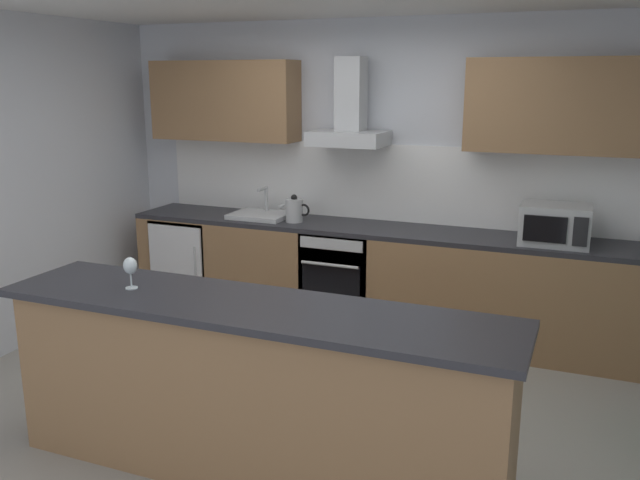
{
  "coord_description": "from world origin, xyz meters",
  "views": [
    {
      "loc": [
        1.7,
        -3.67,
        2.12
      ],
      "look_at": [
        0.04,
        0.38,
        1.05
      ],
      "focal_mm": 37.69,
      "sensor_mm": 36.0,
      "label": 1
    }
  ],
  "objects_px": {
    "sink": "(260,215)",
    "range_hood": "(350,118)",
    "oven": "(343,275)",
    "kettle": "(294,210)",
    "microwave": "(555,225)",
    "wine_glass": "(130,267)",
    "refrigerator": "(193,261)"
  },
  "relations": [
    {
      "from": "refrigerator",
      "to": "kettle",
      "type": "height_order",
      "value": "kettle"
    },
    {
      "from": "microwave",
      "to": "sink",
      "type": "relative_size",
      "value": 1.0
    },
    {
      "from": "refrigerator",
      "to": "microwave",
      "type": "bearing_deg",
      "value": -0.45
    },
    {
      "from": "microwave",
      "to": "wine_glass",
      "type": "height_order",
      "value": "microwave"
    },
    {
      "from": "range_hood",
      "to": "kettle",
      "type": "bearing_deg",
      "value": -159.62
    },
    {
      "from": "refrigerator",
      "to": "range_hood",
      "type": "height_order",
      "value": "range_hood"
    },
    {
      "from": "sink",
      "to": "kettle",
      "type": "distance_m",
      "value": 0.36
    },
    {
      "from": "oven",
      "to": "kettle",
      "type": "relative_size",
      "value": 2.77
    },
    {
      "from": "oven",
      "to": "refrigerator",
      "type": "bearing_deg",
      "value": -179.9
    },
    {
      "from": "refrigerator",
      "to": "wine_glass",
      "type": "bearing_deg",
      "value": -64.15
    },
    {
      "from": "oven",
      "to": "wine_glass",
      "type": "height_order",
      "value": "wine_glass"
    },
    {
      "from": "sink",
      "to": "refrigerator",
      "type": "bearing_deg",
      "value": -178.91
    },
    {
      "from": "range_hood",
      "to": "wine_glass",
      "type": "xyz_separation_m",
      "value": [
        -0.39,
        -2.45,
        -0.68
      ]
    },
    {
      "from": "wine_glass",
      "to": "refrigerator",
      "type": "bearing_deg",
      "value": 115.85
    },
    {
      "from": "oven",
      "to": "range_hood",
      "type": "xyz_separation_m",
      "value": [
        -0.0,
        0.13,
        1.33
      ]
    },
    {
      "from": "oven",
      "to": "kettle",
      "type": "bearing_deg",
      "value": -175.61
    },
    {
      "from": "kettle",
      "to": "wine_glass",
      "type": "height_order",
      "value": "wine_glass"
    },
    {
      "from": "refrigerator",
      "to": "kettle",
      "type": "distance_m",
      "value": 1.22
    },
    {
      "from": "sink",
      "to": "range_hood",
      "type": "distance_m",
      "value": 1.17
    },
    {
      "from": "range_hood",
      "to": "refrigerator",
      "type": "bearing_deg",
      "value": -174.99
    },
    {
      "from": "microwave",
      "to": "wine_glass",
      "type": "bearing_deg",
      "value": -132.19
    },
    {
      "from": "kettle",
      "to": "wine_glass",
      "type": "relative_size",
      "value": 1.62
    },
    {
      "from": "sink",
      "to": "range_hood",
      "type": "height_order",
      "value": "range_hood"
    },
    {
      "from": "range_hood",
      "to": "oven",
      "type": "bearing_deg",
      "value": -90.0
    },
    {
      "from": "oven",
      "to": "microwave",
      "type": "xyz_separation_m",
      "value": [
        1.69,
        -0.03,
        0.59
      ]
    },
    {
      "from": "microwave",
      "to": "range_hood",
      "type": "bearing_deg",
      "value": 174.67
    },
    {
      "from": "oven",
      "to": "microwave",
      "type": "height_order",
      "value": "microwave"
    },
    {
      "from": "oven",
      "to": "range_hood",
      "type": "bearing_deg",
      "value": 90.0
    },
    {
      "from": "oven",
      "to": "refrigerator",
      "type": "relative_size",
      "value": 0.94
    },
    {
      "from": "refrigerator",
      "to": "sink",
      "type": "relative_size",
      "value": 1.7
    },
    {
      "from": "oven",
      "to": "kettle",
      "type": "height_order",
      "value": "kettle"
    },
    {
      "from": "oven",
      "to": "refrigerator",
      "type": "xyz_separation_m",
      "value": [
        -1.51,
        -0.0,
        -0.03
      ]
    }
  ]
}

